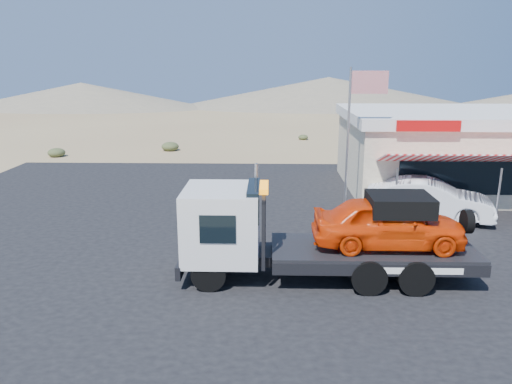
# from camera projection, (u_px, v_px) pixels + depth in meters

# --- Properties ---
(ground) EXTENTS (120.00, 120.00, 0.00)m
(ground) POSITION_uv_depth(u_px,v_px,m) (224.00, 251.00, 16.89)
(ground) COLOR #896D4E
(ground) RESTS_ON ground
(asphalt_lot) EXTENTS (32.00, 24.00, 0.02)m
(asphalt_lot) POSITION_uv_depth(u_px,v_px,m) (281.00, 223.00, 19.74)
(asphalt_lot) COLOR black
(asphalt_lot) RESTS_ON ground
(tow_truck) EXTENTS (8.39, 2.49, 2.80)m
(tow_truck) POSITION_uv_depth(u_px,v_px,m) (320.00, 229.00, 14.39)
(tow_truck) COLOR black
(tow_truck) RESTS_ON asphalt_lot
(white_sedan) EXTENTS (5.21, 3.01, 1.62)m
(white_sedan) POSITION_uv_depth(u_px,v_px,m) (429.00, 200.00, 20.07)
(white_sedan) COLOR silver
(white_sedan) RESTS_ON asphalt_lot
(jerky_store) EXTENTS (10.40, 9.97, 3.90)m
(jerky_store) POSITION_uv_depth(u_px,v_px,m) (450.00, 149.00, 24.80)
(jerky_store) COLOR #C2AF93
(jerky_store) RESTS_ON asphalt_lot
(flagpole) EXTENTS (1.55, 0.10, 6.00)m
(flagpole) POSITION_uv_depth(u_px,v_px,m) (354.00, 124.00, 20.17)
(flagpole) COLOR #99999E
(flagpole) RESTS_ON asphalt_lot
(distant_hills) EXTENTS (126.00, 48.00, 4.20)m
(distant_hills) POSITION_uv_depth(u_px,v_px,m) (190.00, 94.00, 70.03)
(distant_hills) COLOR #726B59
(distant_hills) RESTS_ON ground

